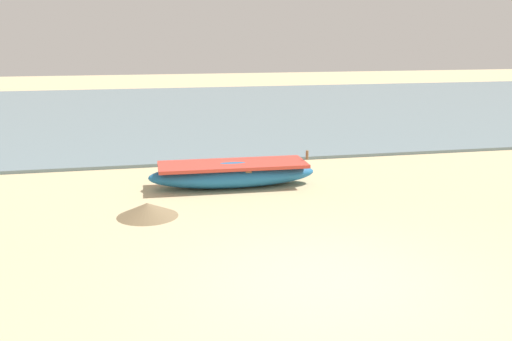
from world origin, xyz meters
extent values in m
plane|color=#CCB789|center=(0.00, 0.00, 0.00)|extent=(80.00, 80.00, 0.00)
cube|color=slate|center=(0.00, 17.23, 0.04)|extent=(60.00, 20.00, 0.08)
ellipsoid|color=#1E669E|center=(-0.31, 5.06, 0.26)|extent=(3.56, 1.15, 0.52)
cube|color=#CC3F33|center=(-0.31, 5.06, 0.48)|extent=(3.13, 1.12, 0.07)
cube|color=olive|center=(-0.04, 5.05, 0.40)|extent=(0.14, 0.90, 0.04)
cylinder|color=olive|center=(1.32, 5.01, 0.62)|extent=(0.06, 0.06, 0.20)
cone|color=#7A6647|center=(-2.15, 3.37, 0.12)|extent=(1.52, 1.52, 0.25)
camera|label=1|loc=(-2.37, -6.52, 3.16)|focal=40.18mm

